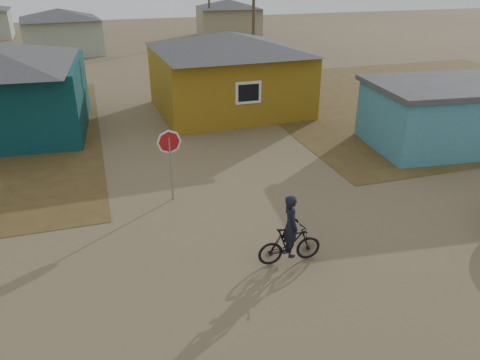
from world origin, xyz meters
name	(u,v)px	position (x,y,z in m)	size (l,w,h in m)	color
ground	(293,277)	(0.00, 0.00, 0.00)	(120.00, 120.00, 0.00)	brown
grass_ne	(431,97)	(14.00, 13.00, 0.01)	(20.00, 18.00, 0.00)	brown
house_yellow	(229,71)	(2.50, 14.00, 2.00)	(7.72, 6.76, 3.90)	olive
shed_turquoise	(448,114)	(9.50, 6.50, 1.31)	(6.71, 4.93, 2.60)	teal
house_pale_west	(61,31)	(-6.00, 34.00, 1.86)	(7.04, 6.15, 3.60)	#9AA48D
house_beige_east	(228,17)	(10.00, 40.00, 1.86)	(6.95, 6.05, 3.60)	gray
utility_pole_near	(254,10)	(6.50, 22.00, 4.14)	(1.40, 0.20, 8.00)	#4A3F2C
stop_sign	(170,149)	(-2.03, 4.94, 1.72)	(0.73, 0.29, 2.32)	gray
cyclist	(290,239)	(0.16, 0.64, 0.68)	(1.66, 0.61, 1.85)	black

